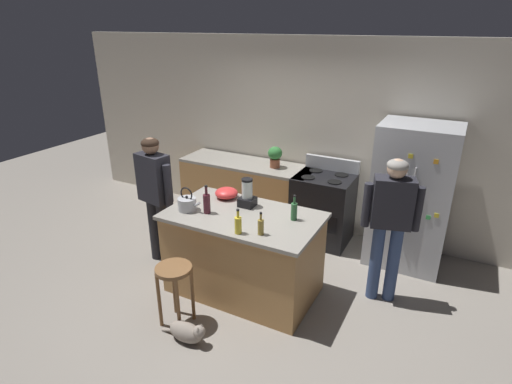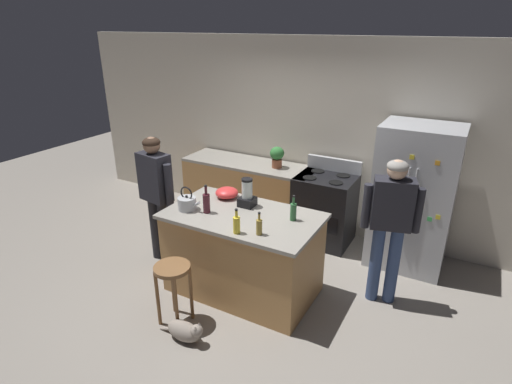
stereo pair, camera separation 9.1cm
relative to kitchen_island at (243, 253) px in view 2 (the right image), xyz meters
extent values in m
plane|color=gray|center=(0.00, 0.00, -0.48)|extent=(14.00, 14.00, 0.00)
cube|color=beige|center=(0.00, 1.95, 0.87)|extent=(8.00, 0.10, 2.70)
cube|color=#B7844C|center=(0.00, 0.00, -0.02)|extent=(1.59, 0.90, 0.91)
cube|color=gray|center=(0.00, 0.00, 0.46)|extent=(1.65, 0.96, 0.04)
cube|color=#B7844C|center=(-0.80, 1.55, -0.02)|extent=(2.00, 0.64, 0.91)
cube|color=gray|center=(-0.80, 1.55, 0.46)|extent=(2.00, 0.64, 0.04)
cube|color=#B7BABF|center=(1.50, 1.50, 0.41)|extent=(0.90, 0.70, 1.78)
cylinder|color=#B7BABF|center=(1.46, 1.13, 0.50)|extent=(0.02, 0.02, 0.80)
cylinder|color=#B7BABF|center=(1.54, 1.13, 0.50)|extent=(0.02, 0.02, 0.80)
cube|color=purple|center=(1.40, 1.15, 0.16)|extent=(0.05, 0.01, 0.05)
cube|color=yellow|center=(1.83, 1.15, 0.38)|extent=(0.05, 0.01, 0.05)
cube|color=#3FB259|center=(1.75, 1.15, 0.34)|extent=(0.05, 0.01, 0.05)
cube|color=orange|center=(1.73, 1.15, 1.00)|extent=(0.05, 0.01, 0.05)
cube|color=yellow|center=(1.46, 1.15, 1.02)|extent=(0.05, 0.01, 0.05)
cube|color=red|center=(1.40, 1.15, 0.88)|extent=(0.05, 0.01, 0.05)
cube|color=black|center=(0.40, 1.52, 0.00)|extent=(0.76, 0.64, 0.95)
cube|color=black|center=(0.40, 1.20, -0.05)|extent=(0.60, 0.01, 0.24)
cube|color=#B7BABF|center=(0.40, 1.81, 0.57)|extent=(0.76, 0.06, 0.18)
cylinder|color=black|center=(0.22, 1.37, 0.48)|extent=(0.18, 0.18, 0.01)
cylinder|color=black|center=(0.58, 1.37, 0.48)|extent=(0.18, 0.18, 0.01)
cylinder|color=black|center=(0.22, 1.67, 0.48)|extent=(0.18, 0.18, 0.01)
cylinder|color=black|center=(0.58, 1.67, 0.48)|extent=(0.18, 0.18, 0.01)
cylinder|color=#26262B|center=(-1.35, 0.08, -0.06)|extent=(0.15, 0.15, 0.84)
cylinder|color=#26262B|center=(-1.17, 0.04, -0.06)|extent=(0.15, 0.15, 0.84)
cube|color=#26262D|center=(-1.26, 0.06, 0.65)|extent=(0.43, 0.29, 0.59)
cylinder|color=#26262D|center=(-1.50, 0.10, 0.60)|extent=(0.10, 0.10, 0.53)
cylinder|color=#26262D|center=(-1.01, 0.02, 0.60)|extent=(0.10, 0.10, 0.53)
sphere|color=#8C664C|center=(-1.26, 0.06, 1.05)|extent=(0.23, 0.23, 0.20)
ellipsoid|color=#332319|center=(-1.26, 0.06, 1.08)|extent=(0.24, 0.24, 0.12)
cylinder|color=#384C7A|center=(1.51, 0.60, -0.03)|extent=(0.16, 0.16, 0.90)
cylinder|color=#384C7A|center=(1.33, 0.55, -0.03)|extent=(0.16, 0.16, 0.90)
cube|color=#26262D|center=(1.42, 0.58, 0.68)|extent=(0.44, 0.32, 0.53)
cylinder|color=#26262D|center=(1.66, 0.64, 0.63)|extent=(0.11, 0.11, 0.48)
cylinder|color=#26262D|center=(1.18, 0.51, 0.63)|extent=(0.11, 0.11, 0.48)
sphere|color=#D8AD8C|center=(1.42, 0.58, 1.05)|extent=(0.25, 0.25, 0.20)
ellipsoid|color=gray|center=(1.42, 0.58, 1.08)|extent=(0.26, 0.26, 0.12)
cylinder|color=brown|center=(-0.33, -0.80, 0.16)|extent=(0.36, 0.36, 0.04)
cylinder|color=brown|center=(-0.44, -0.92, -0.17)|extent=(0.04, 0.04, 0.62)
cylinder|color=brown|center=(-0.21, -0.92, -0.17)|extent=(0.04, 0.04, 0.62)
cylinder|color=brown|center=(-0.44, -0.69, -0.17)|extent=(0.04, 0.04, 0.62)
cylinder|color=brown|center=(-0.21, -0.69, -0.17)|extent=(0.04, 0.04, 0.62)
ellipsoid|color=gray|center=(-0.09, -0.98, -0.38)|extent=(0.36, 0.18, 0.20)
sphere|color=gray|center=(0.07, -0.98, -0.31)|extent=(0.12, 0.12, 0.12)
cone|color=gray|center=(0.08, -1.01, -0.25)|extent=(0.04, 0.04, 0.03)
cone|color=gray|center=(0.08, -0.95, -0.25)|extent=(0.04, 0.04, 0.03)
cylinder|color=gray|center=(-0.29, -0.98, -0.44)|extent=(0.20, 0.03, 0.10)
cylinder|color=brown|center=(-0.36, 1.55, 0.54)|extent=(0.14, 0.14, 0.12)
ellipsoid|color=#337A38|center=(-0.36, 1.55, 0.69)|extent=(0.20, 0.20, 0.18)
cube|color=black|center=(-0.07, 0.22, 0.53)|extent=(0.17, 0.17, 0.10)
cylinder|color=silver|center=(-0.07, 0.22, 0.68)|extent=(0.12, 0.12, 0.20)
cylinder|color=black|center=(-0.07, 0.22, 0.79)|extent=(0.12, 0.12, 0.02)
cylinder|color=#2D6638|center=(0.53, 0.14, 0.57)|extent=(0.07, 0.07, 0.18)
cylinder|color=#2D6638|center=(0.53, 0.14, 0.70)|extent=(0.03, 0.03, 0.08)
cylinder|color=black|center=(0.53, 0.14, 0.74)|extent=(0.03, 0.03, 0.02)
cylinder|color=olive|center=(0.37, -0.30, 0.55)|extent=(0.06, 0.06, 0.15)
cylinder|color=olive|center=(0.37, -0.30, 0.66)|extent=(0.02, 0.02, 0.07)
cylinder|color=black|center=(0.37, -0.30, 0.70)|extent=(0.03, 0.03, 0.02)
cylinder|color=#471923|center=(-0.36, -0.14, 0.58)|extent=(0.08, 0.08, 0.21)
cylinder|color=#471923|center=(-0.36, -0.14, 0.73)|extent=(0.03, 0.03, 0.09)
cylinder|color=black|center=(-0.36, -0.14, 0.78)|extent=(0.03, 0.03, 0.02)
cylinder|color=yellow|center=(0.16, -0.38, 0.56)|extent=(0.07, 0.07, 0.17)
cylinder|color=yellow|center=(0.16, -0.38, 0.68)|extent=(0.03, 0.03, 0.07)
cylinder|color=black|center=(0.16, -0.38, 0.72)|extent=(0.03, 0.03, 0.02)
ellipsoid|color=red|center=(-0.39, 0.31, 0.54)|extent=(0.27, 0.27, 0.12)
cylinder|color=#B7BABF|center=(-0.59, -0.18, 0.55)|extent=(0.20, 0.20, 0.14)
sphere|color=black|center=(-0.59, -0.18, 0.63)|extent=(0.03, 0.03, 0.03)
cylinder|color=#B7BABF|center=(-0.46, -0.18, 0.57)|extent=(0.09, 0.03, 0.08)
torus|color=black|center=(-0.59, -0.18, 0.67)|extent=(0.16, 0.02, 0.16)
camera|label=1|loc=(1.95, -3.43, 2.38)|focal=28.76mm
camera|label=2|loc=(2.03, -3.38, 2.38)|focal=28.76mm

